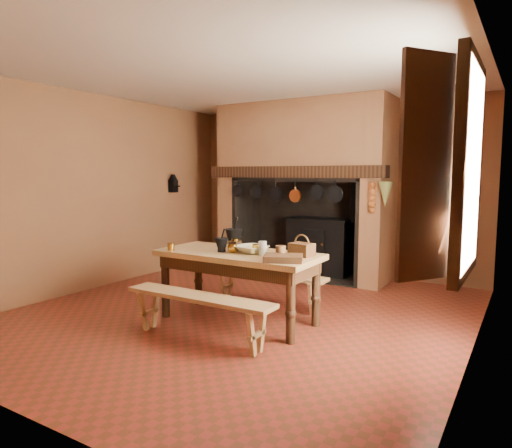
{
  "coord_description": "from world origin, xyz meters",
  "views": [
    {
      "loc": [
        2.91,
        -4.46,
        1.66
      ],
      "look_at": [
        0.01,
        0.3,
        1.05
      ],
      "focal_mm": 32.0,
      "sensor_mm": 36.0,
      "label": 1
    }
  ],
  "objects": [
    {
      "name": "onion_string",
      "position": [
        1.0,
        1.79,
        1.33
      ],
      "size": [
        0.12,
        0.1,
        0.46
      ],
      "primitive_type": null,
      "color": "#A7481E",
      "rests_on": "chimney_breast"
    },
    {
      "name": "wall_left",
      "position": [
        -2.5,
        0.0,
        1.4
      ],
      "size": [
        0.02,
        5.5,
        2.8
      ],
      "primitive_type": "cube",
      "color": "brown",
      "rests_on": "floor"
    },
    {
      "name": "coffee_grinder",
      "position": [
        0.04,
        -0.2,
        0.86
      ],
      "size": [
        0.15,
        0.11,
        0.17
      ],
      "rotation": [
        0.0,
        0.0,
        -0.03
      ],
      "color": "#3A1F12",
      "rests_on": "work_table"
    },
    {
      "name": "hanging_pans",
      "position": [
        -0.34,
        1.81,
        1.36
      ],
      "size": [
        1.92,
        0.29,
        0.27
      ],
      "color": "black",
      "rests_on": "chimney_breast"
    },
    {
      "name": "iron_range",
      "position": [
        -0.04,
        2.45,
        0.48
      ],
      "size": [
        1.12,
        0.55,
        1.6
      ],
      "color": "black",
      "rests_on": "floor"
    },
    {
      "name": "back_wall",
      "position": [
        0.0,
        2.75,
        1.4
      ],
      "size": [
        5.0,
        0.02,
        2.8
      ],
      "primitive_type": "cube",
      "color": "brown",
      "rests_on": "floor"
    },
    {
      "name": "mixing_bowl",
      "position": [
        0.3,
        -0.25,
        0.83
      ],
      "size": [
        0.42,
        0.42,
        0.08
      ],
      "primitive_type": "imported",
      "rotation": [
        0.0,
        0.0,
        -0.28
      ],
      "color": "#B6B38C",
      "rests_on": "work_table"
    },
    {
      "name": "wooden_tray",
      "position": [
        0.82,
        -0.5,
        0.83
      ],
      "size": [
        0.46,
        0.4,
        0.06
      ],
      "primitive_type": "cube",
      "rotation": [
        0.0,
        0.0,
        0.41
      ],
      "color": "#3A1F12",
      "rests_on": "work_table"
    },
    {
      "name": "brass_mug_a",
      "position": [
        -0.56,
        -0.6,
        0.84
      ],
      "size": [
        0.1,
        0.1,
        0.09
      ],
      "primitive_type": "cylinder",
      "rotation": [
        0.0,
        0.0,
        -0.35
      ],
      "color": "gold",
      "rests_on": "work_table"
    },
    {
      "name": "wall_coffee_mill",
      "position": [
        -2.42,
        1.55,
        1.52
      ],
      "size": [
        0.23,
        0.16,
        0.31
      ],
      "color": "black",
      "rests_on": "wall_left"
    },
    {
      "name": "wall_front",
      "position": [
        0.0,
        -2.75,
        1.4
      ],
      "size": [
        5.0,
        0.02,
        2.8
      ],
      "primitive_type": "cube",
      "color": "brown",
      "rests_on": "floor"
    },
    {
      "name": "herb_bunch",
      "position": [
        1.18,
        1.79,
        1.38
      ],
      "size": [
        0.2,
        0.2,
        0.35
      ],
      "primitive_type": "cone",
      "rotation": [
        3.14,
        0.0,
        0.0
      ],
      "color": "brown",
      "rests_on": "chimney_breast"
    },
    {
      "name": "glass_jar",
      "position": [
        0.47,
        -0.32,
        0.87
      ],
      "size": [
        0.1,
        0.1,
        0.15
      ],
      "primitive_type": "cylinder",
      "rotation": [
        0.0,
        0.0,
        -0.16
      ],
      "color": "beige",
      "rests_on": "work_table"
    },
    {
      "name": "chimney_breast",
      "position": [
        -0.3,
        2.31,
        1.81
      ],
      "size": [
        2.95,
        0.96,
        2.8
      ],
      "color": "brown",
      "rests_on": "floor"
    },
    {
      "name": "wall_right",
      "position": [
        2.5,
        0.0,
        1.4
      ],
      "size": [
        0.02,
        5.5,
        2.8
      ],
      "primitive_type": "cube",
      "color": "brown",
      "rests_on": "floor"
    },
    {
      "name": "bench_back",
      "position": [
        0.13,
        0.39,
        0.33
      ],
      "size": [
        1.54,
        0.27,
        0.43
      ],
      "color": "tan",
      "rests_on": "floor"
    },
    {
      "name": "window",
      "position": [
        2.35,
        -0.4,
        1.7
      ],
      "size": [
        0.39,
        1.75,
        1.76
      ],
      "color": "white",
      "rests_on": "wall_right"
    },
    {
      "name": "ceiling",
      "position": [
        0.0,
        0.0,
        2.8
      ],
      "size": [
        5.5,
        5.5,
        0.0
      ],
      "primitive_type": "plane",
      "rotation": [
        3.14,
        0.0,
        0.0
      ],
      "color": "silver",
      "rests_on": "back_wall"
    },
    {
      "name": "mortar_large",
      "position": [
        -0.12,
        0.01,
        0.91
      ],
      "size": [
        0.21,
        0.21,
        0.36
      ],
      "rotation": [
        0.0,
        0.0,
        -0.31
      ],
      "color": "black",
      "rests_on": "work_table"
    },
    {
      "name": "wicker_basket",
      "position": [
        0.84,
        -0.13,
        0.87
      ],
      "size": [
        0.27,
        0.22,
        0.23
      ],
      "rotation": [
        0.0,
        0.0,
        -0.19
      ],
      "color": "#503318",
      "rests_on": "work_table"
    },
    {
      "name": "brass_cup",
      "position": [
        0.1,
        -0.34,
        0.84
      ],
      "size": [
        0.14,
        0.14,
        0.09
      ],
      "primitive_type": "imported",
      "rotation": [
        0.0,
        0.0,
        -0.32
      ],
      "color": "gold",
      "rests_on": "work_table"
    },
    {
      "name": "brass_mug_b",
      "position": [
        0.32,
        -0.2,
        0.84
      ],
      "size": [
        0.1,
        0.1,
        0.09
      ],
      "primitive_type": "cylinder",
      "rotation": [
        0.0,
        0.0,
        0.22
      ],
      "color": "gold",
      "rests_on": "work_table"
    },
    {
      "name": "stoneware_crock",
      "position": [
        0.72,
        -0.37,
        0.86
      ],
      "size": [
        0.12,
        0.12,
        0.13
      ],
      "primitive_type": "cylinder",
      "rotation": [
        0.0,
        0.0,
        0.12
      ],
      "color": "brown",
      "rests_on": "work_table"
    },
    {
      "name": "mortar_small",
      "position": [
        -0.03,
        -0.36,
        0.88
      ],
      "size": [
        0.15,
        0.15,
        0.26
      ],
      "rotation": [
        0.0,
        0.0,
        -0.08
      ],
      "color": "black",
      "rests_on": "work_table"
    },
    {
      "name": "work_table",
      "position": [
        0.13,
        -0.28,
        0.67
      ],
      "size": [
        1.83,
        0.81,
        0.79
      ],
      "color": "tan",
      "rests_on": "floor"
    },
    {
      "name": "bench_front",
      "position": [
        0.13,
        -0.99,
        0.35
      ],
      "size": [
        1.66,
        0.29,
        0.47
      ],
      "color": "tan",
      "rests_on": "floor"
    },
    {
      "name": "floor",
      "position": [
        0.0,
        0.0,
        0.0
      ],
      "size": [
        5.5,
        5.5,
        0.0
      ],
      "primitive_type": "plane",
      "color": "maroon",
      "rests_on": "ground"
    },
    {
      "name": "hearth_pans",
      "position": [
        -1.05,
        2.22,
        0.09
      ],
      "size": [
        0.51,
        0.62,
        0.2
      ],
      "color": "gold",
      "rests_on": "floor"
    }
  ]
}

